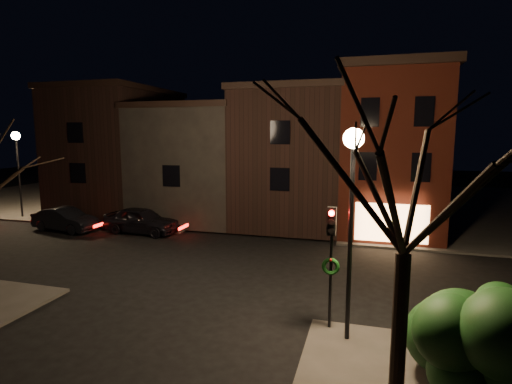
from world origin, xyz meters
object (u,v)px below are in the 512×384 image
parked_car_b (65,220)px  street_lamp_far (17,151)px  traffic_signal (331,249)px  bare_tree_right (409,147)px  parked_car_a (141,220)px  street_lamp_near (352,177)px  evergreen_bush (487,339)px

parked_car_b → street_lamp_far: bearing=75.3°
traffic_signal → bare_tree_right: (1.90, -2.99, 3.34)m
street_lamp_far → parked_car_a: 12.40m
street_lamp_far → traffic_signal: bearing=-25.5°
street_lamp_near → parked_car_b: size_ratio=1.38×
traffic_signal → parked_car_b: (-18.31, 9.13, -2.04)m
street_lamp_far → parked_car_b: 8.11m
parked_car_a → parked_car_b: size_ratio=1.07×
street_lamp_near → evergreen_bush: size_ratio=2.14×
bare_tree_right → parked_car_b: 24.17m
street_lamp_near → parked_car_a: size_ratio=1.29×
bare_tree_right → parked_car_b: bare_tree_right is taller
bare_tree_right → traffic_signal: bearing=122.4°
street_lamp_near → bare_tree_right: (1.30, -2.50, 0.97)m
traffic_signal → evergreen_bush: traffic_signal is taller
street_lamp_near → bare_tree_right: size_ratio=0.76×
parked_car_a → evergreen_bush: bearing=-122.4°
street_lamp_near → traffic_signal: size_ratio=1.60×
street_lamp_near → parked_car_a: (-13.70, 10.50, -4.32)m
street_lamp_far → parked_car_b: size_ratio=1.38×
street_lamp_near → bare_tree_right: 2.98m
street_lamp_far → bare_tree_right: bearing=-29.0°
street_lamp_far → parked_car_a: size_ratio=1.29×
street_lamp_near → parked_car_b: (-18.91, 9.62, -4.41)m
street_lamp_near → traffic_signal: 2.49m
evergreen_bush → street_lamp_near: bearing=148.8°
traffic_signal → parked_car_b: size_ratio=0.87×
bare_tree_right → parked_car_a: bare_tree_right is taller
street_lamp_near → evergreen_bush: (3.30, -2.00, -3.55)m
parked_car_b → bare_tree_right: bearing=-113.4°
street_lamp_far → parked_car_a: (11.50, -1.70, -4.32)m
street_lamp_far → evergreen_bush: street_lamp_far is taller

